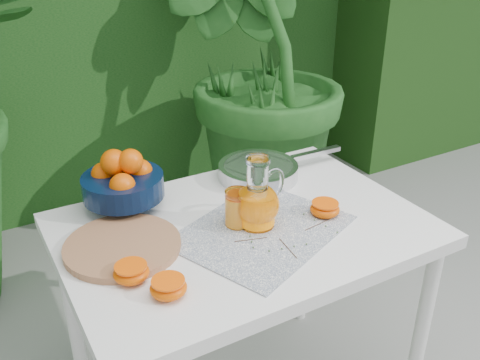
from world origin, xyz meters
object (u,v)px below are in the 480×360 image
white_table (243,249)px  cutting_board (123,246)px  juice_pitcher (258,202)px  fruit_bowl (123,181)px  saute_pan (259,170)px

white_table → cutting_board: size_ratio=3.32×
cutting_board → juice_pitcher: juice_pitcher is taller
fruit_bowl → saute_pan: fruit_bowl is taller
saute_pan → white_table: bearing=-129.9°
white_table → saute_pan: bearing=50.1°
white_table → saute_pan: saute_pan is taller
white_table → cutting_board: cutting_board is taller
cutting_board → saute_pan: 0.55m
fruit_bowl → saute_pan: 0.45m
white_table → juice_pitcher: size_ratio=4.93×
fruit_bowl → juice_pitcher: juice_pitcher is taller
cutting_board → juice_pitcher: size_ratio=1.49×
juice_pitcher → saute_pan: size_ratio=0.44×
fruit_bowl → juice_pitcher: 0.40m
fruit_bowl → saute_pan: bearing=-4.0°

